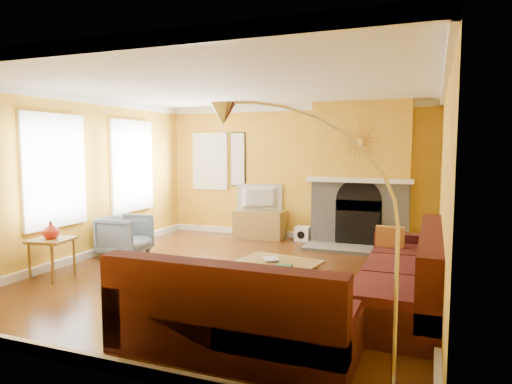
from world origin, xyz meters
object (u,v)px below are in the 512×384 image
at_px(arc_lamp, 311,254).
at_px(armchair, 125,235).
at_px(sectional_sofa, 309,268).
at_px(side_table, 52,258).
at_px(coffee_table, 272,279).
at_px(media_console, 260,224).

bearing_deg(arc_lamp, armchair, 141.84).
bearing_deg(sectional_sofa, side_table, -176.79).
xyz_separation_m(sectional_sofa, coffee_table, (-0.54, 0.24, -0.25)).
distance_m(media_console, armchair, 2.76).
distance_m(sectional_sofa, side_table, 3.71).
bearing_deg(side_table, coffee_table, 8.00).
height_order(media_console, arc_lamp, arc_lamp).
distance_m(coffee_table, arc_lamp, 2.55).
bearing_deg(armchair, side_table, 172.58).
height_order(coffee_table, side_table, side_table).
relative_size(coffee_table, side_table, 1.80).
distance_m(coffee_table, side_table, 3.19).
height_order(armchair, arc_lamp, arc_lamp).
xyz_separation_m(sectional_sofa, media_console, (-1.98, 3.55, -0.17)).
relative_size(media_console, arc_lamp, 0.47).
height_order(coffee_table, armchair, armchair).
bearing_deg(sectional_sofa, media_console, 119.10).
relative_size(coffee_table, media_console, 0.99).
bearing_deg(media_console, sectional_sofa, -60.90).
xyz_separation_m(coffee_table, arc_lamp, (1.05, -2.15, 0.89)).
distance_m(side_table, arc_lamp, 4.61).
distance_m(armchair, arc_lamp, 5.30).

